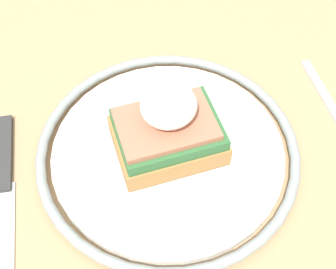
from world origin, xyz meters
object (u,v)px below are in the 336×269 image
at_px(fork, 336,116).
at_px(plate, 168,151).
at_px(knife, 5,184).
at_px(sandwich, 168,128).

bearing_deg(fork, plate, -2.71).
height_order(fork, knife, knife).
distance_m(fork, knife, 0.34).
height_order(sandwich, knife, sandwich).
bearing_deg(knife, plate, 174.65).
height_order(plate, fork, plate).
bearing_deg(knife, fork, 176.07).
bearing_deg(sandwich, fork, 176.89).
relative_size(fork, knife, 0.76).
height_order(plate, sandwich, sandwich).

